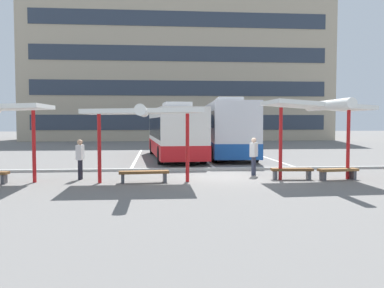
{
  "coord_description": "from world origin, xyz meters",
  "views": [
    {
      "loc": [
        -2.88,
        -17.02,
        2.33
      ],
      "look_at": [
        -1.05,
        4.22,
        1.15
      ],
      "focal_mm": 38.4,
      "sensor_mm": 36.0,
      "label": 1
    }
  ],
  "objects": [
    {
      "name": "waiting_passenger_1",
      "position": [
        1.29,
        0.32,
        0.93
      ],
      "size": [
        0.44,
        0.51,
        1.62
      ],
      "color": "#33384C",
      "rests_on": "ground"
    },
    {
      "name": "bench_2",
      "position": [
        2.51,
        -1.09,
        0.33
      ],
      "size": [
        1.67,
        0.53,
        0.45
      ],
      "color": "brown",
      "rests_on": "ground"
    },
    {
      "name": "waiting_shelter_2",
      "position": [
        3.41,
        -1.41,
        2.87
      ],
      "size": [
        3.78,
        4.45,
        3.15
      ],
      "color": "red",
      "rests_on": "ground"
    },
    {
      "name": "platform_kerb",
      "position": [
        0.0,
        2.22,
        0.06
      ],
      "size": [
        44.0,
        0.24,
        0.12
      ],
      "primitive_type": "cube",
      "color": "#ADADA8",
      "rests_on": "ground"
    },
    {
      "name": "waiting_shelter_1",
      "position": [
        -3.37,
        -1.65,
        2.64
      ],
      "size": [
        4.33,
        4.71,
        2.85
      ],
      "color": "red",
      "rests_on": "ground"
    },
    {
      "name": "ground_plane",
      "position": [
        0.0,
        0.0,
        0.0
      ],
      "size": [
        160.0,
        160.0,
        0.0
      ],
      "primitive_type": "plane",
      "color": "slate"
    },
    {
      "name": "terminal_building",
      "position": [
        0.02,
        38.39,
        10.04
      ],
      "size": [
        37.63,
        14.36,
        22.82
      ],
      "color": "tan",
      "rests_on": "ground"
    },
    {
      "name": "bench_1",
      "position": [
        -3.37,
        -1.45,
        0.34
      ],
      "size": [
        1.92,
        0.59,
        0.45
      ],
      "color": "brown",
      "rests_on": "ground"
    },
    {
      "name": "lane_stripe_0",
      "position": [
        -4.14,
        9.53,
        0.0
      ],
      "size": [
        0.16,
        14.0,
        0.01
      ],
      "primitive_type": "cube",
      "color": "white",
      "rests_on": "ground"
    },
    {
      "name": "lane_stripe_1",
      "position": [
        0.0,
        9.53,
        0.0
      ],
      "size": [
        0.16,
        14.0,
        0.01
      ],
      "primitive_type": "cube",
      "color": "white",
      "rests_on": "ground"
    },
    {
      "name": "waiting_passenger_0",
      "position": [
        -5.93,
        -0.39,
        0.92
      ],
      "size": [
        0.27,
        0.48,
        1.6
      ],
      "color": "black",
      "rests_on": "ground"
    },
    {
      "name": "coach_bus_0",
      "position": [
        -1.78,
        8.66,
        1.57
      ],
      "size": [
        3.34,
        10.38,
        3.44
      ],
      "color": "silver",
      "rests_on": "ground"
    },
    {
      "name": "lane_stripe_2",
      "position": [
        4.14,
        9.53,
        0.0
      ],
      "size": [
        0.16,
        14.0,
        0.01
      ],
      "primitive_type": "cube",
      "color": "white",
      "rests_on": "ground"
    },
    {
      "name": "bench_3",
      "position": [
        4.31,
        -1.34,
        0.33
      ],
      "size": [
        1.67,
        0.63,
        0.45
      ],
      "color": "brown",
      "rests_on": "ground"
    },
    {
      "name": "coach_bus_1",
      "position": [
        1.78,
        10.17,
        1.77
      ],
      "size": [
        3.24,
        11.92,
        3.82
      ],
      "color": "silver",
      "rests_on": "ground"
    }
  ]
}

